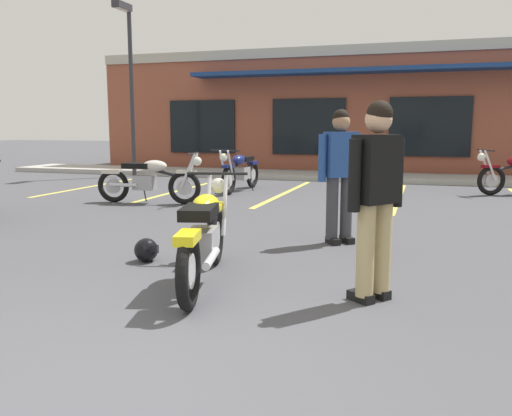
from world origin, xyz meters
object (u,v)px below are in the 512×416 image
object	(u,v)px
motorcycle_foreground_classic	(204,235)
person_in_black_shirt	(376,190)
motorcycle_black_cruiser	(241,171)
person_in_shorts_foreground	(340,168)
helmet_on_pavement	(146,250)
motorcycle_green_cafe_racer	(149,179)
parking_lot_lamp_post	(129,67)

from	to	relation	value
motorcycle_foreground_classic	person_in_black_shirt	world-z (taller)	person_in_black_shirt
motorcycle_black_cruiser	motorcycle_foreground_classic	bearing A→B (deg)	-73.30
person_in_shorts_foreground	helmet_on_pavement	distance (m)	2.57
motorcycle_foreground_classic	person_in_shorts_foreground	bearing A→B (deg)	66.48
motorcycle_black_cruiser	motorcycle_green_cafe_racer	distance (m)	2.57
motorcycle_black_cruiser	person_in_black_shirt	bearing A→B (deg)	-62.33
helmet_on_pavement	motorcycle_black_cruiser	bearing A→B (deg)	100.14
motorcycle_foreground_classic	motorcycle_black_cruiser	size ratio (longest dim) A/B	0.99
motorcycle_black_cruiser	motorcycle_green_cafe_racer	size ratio (longest dim) A/B	1.00
person_in_shorts_foreground	parking_lot_lamp_post	distance (m)	10.34
parking_lot_lamp_post	motorcycle_green_cafe_racer	bearing A→B (deg)	-55.98
helmet_on_pavement	person_in_shorts_foreground	bearing A→B (deg)	40.60
motorcycle_foreground_classic	person_in_shorts_foreground	size ratio (longest dim) A/B	1.24
person_in_shorts_foreground	helmet_on_pavement	world-z (taller)	person_in_shorts_foreground
person_in_shorts_foreground	parking_lot_lamp_post	world-z (taller)	parking_lot_lamp_post
motorcycle_foreground_classic	motorcycle_green_cafe_racer	distance (m)	5.45
motorcycle_black_cruiser	person_in_black_shirt	world-z (taller)	person_in_black_shirt
motorcycle_foreground_classic	helmet_on_pavement	distance (m)	1.12
motorcycle_green_cafe_racer	motorcycle_black_cruiser	bearing A→B (deg)	66.54
person_in_black_shirt	parking_lot_lamp_post	xyz separation A→B (m)	(-7.83, 9.27, 2.20)
motorcycle_green_cafe_racer	parking_lot_lamp_post	world-z (taller)	parking_lot_lamp_post
motorcycle_black_cruiser	person_in_shorts_foreground	xyz separation A→B (m)	(2.98, -4.73, 0.49)
person_in_shorts_foreground	parking_lot_lamp_post	size ratio (longest dim) A/B	0.35
motorcycle_green_cafe_racer	person_in_black_shirt	size ratio (longest dim) A/B	1.26
motorcycle_green_cafe_racer	helmet_on_pavement	xyz separation A→B (m)	(2.15, -3.96, -0.33)
person_in_shorts_foreground	helmet_on_pavement	size ratio (longest dim) A/B	6.44
motorcycle_black_cruiser	person_in_black_shirt	size ratio (longest dim) A/B	1.26
motorcycle_green_cafe_racer	person_in_black_shirt	bearing A→B (deg)	-44.41
person_in_black_shirt	motorcycle_green_cafe_racer	bearing A→B (deg)	135.59
motorcycle_black_cruiser	parking_lot_lamp_post	size ratio (longest dim) A/B	0.44
motorcycle_green_cafe_racer	person_in_shorts_foreground	bearing A→B (deg)	-30.65
motorcycle_foreground_classic	person_in_black_shirt	xyz separation A→B (m)	(1.56, -0.04, 0.49)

